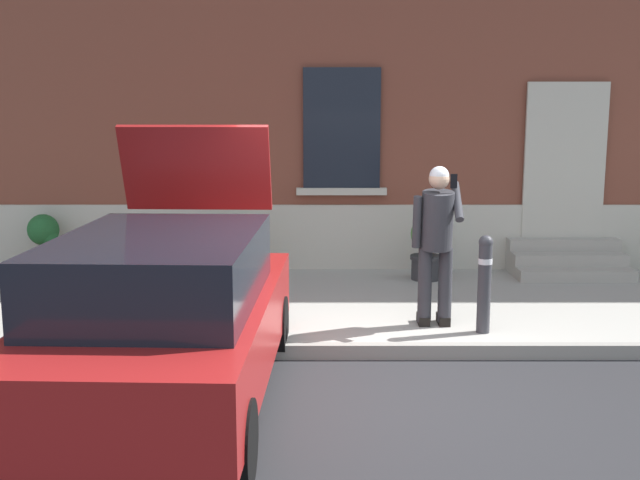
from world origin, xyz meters
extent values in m
plane|color=#232326|center=(0.00, 0.00, 0.00)|extent=(80.00, 80.00, 0.00)
cube|color=#99968E|center=(0.00, 2.80, 0.07)|extent=(24.00, 3.60, 0.15)
cube|color=gray|center=(0.00, 0.94, 0.07)|extent=(24.00, 0.12, 0.15)
cube|color=brown|center=(0.00, 5.30, 3.75)|extent=(24.00, 1.40, 7.50)
cube|color=#BCB7A8|center=(0.00, 4.58, 0.55)|extent=(24.00, 0.08, 1.10)
cube|color=brown|center=(3.09, 4.57, 1.68)|extent=(1.00, 0.08, 2.10)
cube|color=#BCB7A8|center=(3.09, 4.55, 1.73)|extent=(1.16, 0.06, 2.24)
cube|color=black|center=(-0.11, 4.57, 2.20)|extent=(1.10, 0.06, 1.70)
cube|color=#BCB7A8|center=(-0.11, 4.54, 1.30)|extent=(1.30, 0.12, 0.10)
cube|color=#9E998E|center=(3.09, 3.80, 0.23)|extent=(1.59, 0.32, 0.16)
cube|color=#9E998E|center=(3.09, 4.12, 0.31)|extent=(1.59, 0.32, 0.32)
cube|color=#9E998E|center=(3.09, 4.44, 0.39)|extent=(1.59, 0.32, 0.48)
cube|color=maroon|center=(-1.71, -0.28, 0.62)|extent=(1.90, 4.06, 0.64)
cube|color=black|center=(-1.71, -0.43, 1.22)|extent=(1.63, 2.45, 0.56)
cube|color=black|center=(-1.63, 1.73, 0.40)|extent=(1.67, 0.16, 0.20)
cube|color=yellow|center=(-1.63, 1.73, 0.58)|extent=(0.52, 0.04, 0.12)
cube|color=#B21414|center=(-2.39, 1.76, 0.84)|extent=(0.16, 0.05, 0.18)
cube|color=#B21414|center=(-0.88, 1.70, 0.84)|extent=(0.16, 0.05, 0.18)
cube|color=maroon|center=(-1.66, 1.17, 1.90)|extent=(1.50, 0.42, 0.87)
cylinder|color=black|center=(-2.55, -1.65, 0.30)|extent=(0.22, 0.61, 0.60)
cylinder|color=black|center=(-0.96, -1.71, 0.30)|extent=(0.22, 0.61, 0.60)
cylinder|color=black|center=(-2.45, 1.15, 0.30)|extent=(0.22, 0.61, 0.60)
cylinder|color=black|center=(-0.86, 1.09, 0.30)|extent=(0.22, 0.61, 0.60)
cylinder|color=#333338|center=(1.30, 1.35, 0.62)|extent=(0.14, 0.14, 0.95)
sphere|color=#333338|center=(1.30, 1.35, 1.12)|extent=(0.15, 0.15, 0.15)
cylinder|color=silver|center=(1.30, 1.35, 0.92)|extent=(0.15, 0.15, 0.06)
cylinder|color=#333338|center=(-1.98, 1.35, 0.62)|extent=(0.14, 0.14, 0.95)
sphere|color=#333338|center=(-1.98, 1.35, 1.12)|extent=(0.15, 0.15, 0.15)
cylinder|color=silver|center=(-1.98, 1.35, 0.92)|extent=(0.15, 0.15, 0.06)
cylinder|color=#2D2D33|center=(0.72, 1.62, 0.60)|extent=(0.15, 0.15, 0.82)
cube|color=black|center=(0.72, 1.68, 0.20)|extent=(0.12, 0.28, 0.10)
cylinder|color=#2D2D33|center=(0.94, 1.62, 0.60)|extent=(0.15, 0.15, 0.82)
cube|color=black|center=(0.94, 1.68, 0.20)|extent=(0.12, 0.28, 0.10)
cylinder|color=#2D2D33|center=(0.83, 1.57, 1.32)|extent=(0.34, 0.42, 0.66)
sphere|color=tan|center=(0.83, 1.51, 1.76)|extent=(0.22, 0.22, 0.22)
sphere|color=silver|center=(0.83, 1.51, 1.79)|extent=(0.21, 0.21, 0.21)
cylinder|color=#2D2D33|center=(0.61, 1.54, 1.30)|extent=(0.09, 0.17, 0.57)
cylinder|color=#2D2D33|center=(1.03, 1.54, 1.52)|extent=(0.09, 0.43, 0.41)
cube|color=black|center=(0.98, 1.49, 1.74)|extent=(0.07, 0.02, 0.15)
cylinder|color=#B25B38|center=(-4.34, 4.23, 0.32)|extent=(0.40, 0.40, 0.34)
cylinder|color=#B25B38|center=(-4.34, 4.23, 0.46)|extent=(0.44, 0.44, 0.05)
cylinder|color=#47331E|center=(-4.34, 4.23, 0.61)|extent=(0.04, 0.04, 0.24)
sphere|color=#1E5628|center=(-4.34, 4.23, 0.79)|extent=(0.44, 0.44, 0.44)
sphere|color=#1E5628|center=(-4.24, 4.18, 0.69)|extent=(0.24, 0.24, 0.24)
cylinder|color=#606B38|center=(-1.65, 3.97, 0.32)|extent=(0.40, 0.40, 0.34)
cylinder|color=#606B38|center=(-1.65, 3.97, 0.46)|extent=(0.44, 0.44, 0.05)
cylinder|color=#47331E|center=(-1.65, 3.97, 0.61)|extent=(0.04, 0.04, 0.24)
sphere|color=#387F33|center=(-1.65, 3.97, 0.79)|extent=(0.44, 0.44, 0.44)
sphere|color=#387F33|center=(-1.55, 3.92, 0.69)|extent=(0.24, 0.24, 0.24)
cylinder|color=#2D2D30|center=(1.04, 3.88, 0.32)|extent=(0.40, 0.40, 0.34)
cylinder|color=#2D2D30|center=(1.04, 3.88, 0.46)|extent=(0.44, 0.44, 0.05)
cylinder|color=#47331E|center=(1.04, 3.88, 0.61)|extent=(0.04, 0.04, 0.24)
sphere|color=#4C843D|center=(1.04, 3.88, 0.79)|extent=(0.44, 0.44, 0.44)
sphere|color=#4C843D|center=(1.14, 3.83, 0.69)|extent=(0.24, 0.24, 0.24)
camera|label=1|loc=(-0.42, -6.55, 2.52)|focal=43.42mm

